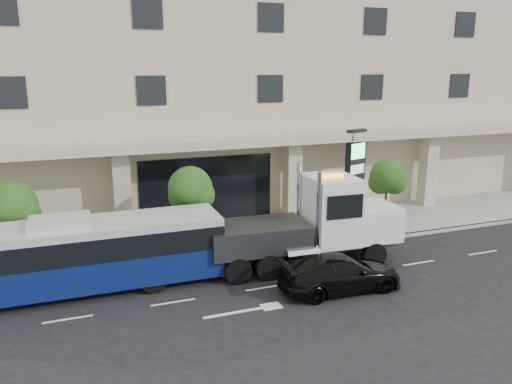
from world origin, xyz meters
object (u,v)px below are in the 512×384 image
(tow_truck, at_px, (313,225))
(black_sedan, at_px, (340,273))
(city_bus, at_px, (63,256))
(signage_pylon, at_px, (355,173))

(tow_truck, xyz_separation_m, black_sedan, (-0.18, -2.99, -1.20))
(city_bus, xyz_separation_m, black_sedan, (10.94, -3.64, -0.91))
(black_sedan, xyz_separation_m, signage_pylon, (5.83, 8.63, 2.17))
(tow_truck, height_order, signage_pylon, signage_pylon)
(black_sedan, height_order, signage_pylon, signage_pylon)
(city_bus, bearing_deg, signage_pylon, 16.79)
(signage_pylon, bearing_deg, tow_truck, -153.85)
(tow_truck, bearing_deg, city_bus, -179.64)
(city_bus, height_order, black_sedan, city_bus)
(tow_truck, distance_m, signage_pylon, 8.04)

